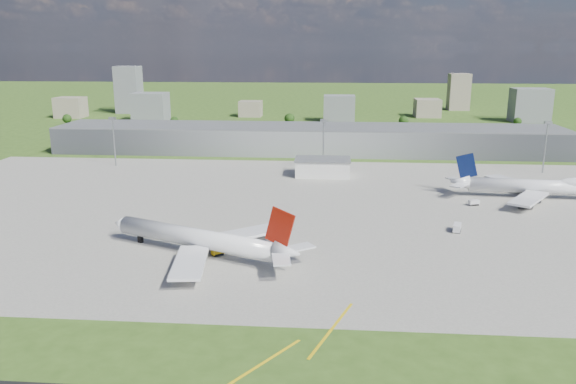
# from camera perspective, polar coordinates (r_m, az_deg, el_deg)

# --- Properties ---
(ground) EXTENTS (1400.00, 1400.00, 0.00)m
(ground) POSITION_cam_1_polar(r_m,az_deg,el_deg) (325.11, 1.92, 3.65)
(ground) COLOR #345219
(ground) RESTS_ON ground
(apron) EXTENTS (360.00, 190.00, 0.08)m
(apron) POSITION_cam_1_polar(r_m,az_deg,el_deg) (217.78, 3.23, -1.81)
(apron) COLOR gray
(apron) RESTS_ON ground
(terminal) EXTENTS (300.00, 42.00, 15.00)m
(terminal) POSITION_cam_1_polar(r_m,az_deg,el_deg) (338.58, 2.05, 5.37)
(terminal) COLOR gray
(terminal) RESTS_ON ground
(ops_building) EXTENTS (26.00, 16.00, 8.00)m
(ops_building) POSITION_cam_1_polar(r_m,az_deg,el_deg) (275.03, 3.54, 2.48)
(ops_building) COLOR silver
(ops_building) RESTS_ON ground
(mast_west) EXTENTS (3.50, 2.00, 25.90)m
(mast_west) POSITION_cam_1_polar(r_m,az_deg,el_deg) (309.13, -17.31, 5.76)
(mast_west) COLOR gray
(mast_west) RESTS_ON ground
(mast_center) EXTENTS (3.50, 2.00, 25.90)m
(mast_center) POSITION_cam_1_polar(r_m,az_deg,el_deg) (287.34, 3.64, 5.77)
(mast_center) COLOR gray
(mast_center) RESTS_ON ground
(mast_east) EXTENTS (3.50, 2.00, 25.90)m
(mast_east) POSITION_cam_1_polar(r_m,az_deg,el_deg) (306.22, 24.77, 5.01)
(mast_east) COLOR gray
(mast_east) RESTS_ON ground
(airliner_red_twin) EXTENTS (64.63, 48.81, 18.65)m
(airliner_red_twin) POSITION_cam_1_polar(r_m,az_deg,el_deg) (171.12, -8.69, -4.82)
(airliner_red_twin) COLOR white
(airliner_red_twin) RESTS_ON ground
(airliner_blue_quad) EXTENTS (70.91, 55.46, 18.51)m
(airliner_blue_quad) POSITION_cam_1_polar(r_m,az_deg,el_deg) (255.07, 24.36, 0.51)
(airliner_blue_quad) COLOR white
(airliner_blue_quad) RESTS_ON ground
(tug_yellow) EXTENTS (4.07, 3.87, 1.78)m
(tug_yellow) POSITION_cam_1_polar(r_m,az_deg,el_deg) (171.76, -7.16, -6.12)
(tug_yellow) COLOR #EBB10D
(tug_yellow) RESTS_ON ground
(van_white_near) EXTENTS (3.82, 5.86, 2.73)m
(van_white_near) POSITION_cam_1_polar(r_m,az_deg,el_deg) (200.01, 16.80, -3.52)
(van_white_near) COLOR silver
(van_white_near) RESTS_ON ground
(van_white_far) EXTENTS (4.52, 3.05, 2.19)m
(van_white_far) POSITION_cam_1_polar(r_m,az_deg,el_deg) (234.94, 18.36, -1.05)
(van_white_far) COLOR silver
(van_white_far) RESTS_ON ground
(bldg_far_w) EXTENTS (24.00, 20.00, 18.00)m
(bldg_far_w) POSITION_cam_1_polar(r_m,az_deg,el_deg) (544.65, -21.21, 8.02)
(bldg_far_w) COLOR gray
(bldg_far_w) RESTS_ON ground
(bldg_w) EXTENTS (28.00, 22.00, 24.00)m
(bldg_w) POSITION_cam_1_polar(r_m,az_deg,el_deg) (496.11, -13.79, 8.39)
(bldg_w) COLOR slate
(bldg_w) RESTS_ON ground
(bldg_cw) EXTENTS (20.00, 18.00, 14.00)m
(bldg_cw) POSITION_cam_1_polar(r_m,az_deg,el_deg) (517.22, -3.82, 8.44)
(bldg_cw) COLOR gray
(bldg_cw) RESTS_ON ground
(bldg_c) EXTENTS (26.00, 20.00, 22.00)m
(bldg_c) POSITION_cam_1_polar(r_m,az_deg,el_deg) (481.67, 5.22, 8.45)
(bldg_c) COLOR slate
(bldg_c) RESTS_ON ground
(bldg_ce) EXTENTS (22.00, 24.00, 16.00)m
(bldg_ce) POSITION_cam_1_polar(r_m,az_deg,el_deg) (528.76, 13.96, 8.29)
(bldg_ce) COLOR gray
(bldg_ce) RESTS_ON ground
(bldg_e) EXTENTS (30.00, 22.00, 28.00)m
(bldg_e) POSITION_cam_1_polar(r_m,az_deg,el_deg) (518.55, 23.37, 8.10)
(bldg_e) COLOR slate
(bldg_e) RESTS_ON ground
(bldg_tall_w) EXTENTS (22.00, 20.00, 44.00)m
(bldg_tall_w) POSITION_cam_1_polar(r_m,az_deg,el_deg) (564.85, -15.87, 9.97)
(bldg_tall_w) COLOR slate
(bldg_tall_w) RESTS_ON ground
(bldg_tall_e) EXTENTS (20.00, 18.00, 36.00)m
(bldg_tall_e) POSITION_cam_1_polar(r_m,az_deg,el_deg) (594.12, 16.95, 9.70)
(bldg_tall_e) COLOR gray
(bldg_tall_e) RESTS_ON ground
(tree_far_w) EXTENTS (7.20, 7.20, 8.80)m
(tree_far_w) POSITION_cam_1_polar(r_m,az_deg,el_deg) (491.62, -21.53, 6.95)
(tree_far_w) COLOR #382314
(tree_far_w) RESTS_ON ground
(tree_w) EXTENTS (6.75, 6.75, 8.25)m
(tree_w) POSITION_cam_1_polar(r_m,az_deg,el_deg) (454.89, -11.47, 7.09)
(tree_w) COLOR #382314
(tree_w) RESTS_ON ground
(tree_c) EXTENTS (8.10, 8.10, 9.90)m
(tree_c) POSITION_cam_1_polar(r_m,az_deg,el_deg) (453.69, 0.14, 7.48)
(tree_c) COLOR #382314
(tree_c) RESTS_ON ground
(tree_e) EXTENTS (7.65, 7.65, 9.35)m
(tree_e) POSITION_cam_1_polar(r_m,az_deg,el_deg) (450.97, 11.66, 7.10)
(tree_e) COLOR #382314
(tree_e) RESTS_ON ground
(tree_far_e) EXTENTS (6.30, 6.30, 7.70)m
(tree_far_e) POSITION_cam_1_polar(r_m,az_deg,el_deg) (480.24, 22.29, 6.64)
(tree_far_e) COLOR #382314
(tree_far_e) RESTS_ON ground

